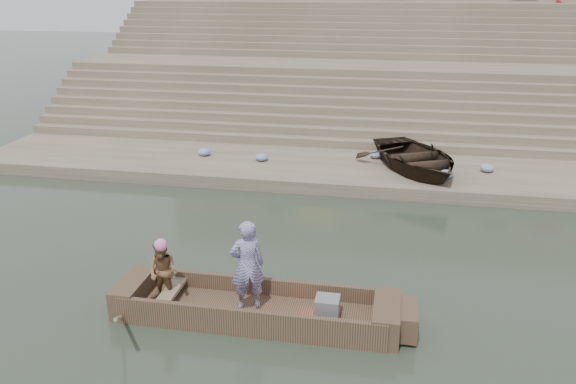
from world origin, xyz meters
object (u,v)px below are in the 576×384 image
(standing_man, at_px, (247,265))
(television, at_px, (327,307))
(main_rowboat, at_px, (255,313))
(beached_rowboat, at_px, (416,157))
(rowing_man, at_px, (163,272))

(standing_man, height_order, television, standing_man)
(main_rowboat, bearing_deg, beached_rowboat, 70.32)
(main_rowboat, height_order, beached_rowboat, beached_rowboat)
(main_rowboat, bearing_deg, standing_man, 169.64)
(rowing_man, bearing_deg, standing_man, 10.81)
(standing_man, distance_m, beached_rowboat, 9.58)
(standing_man, relative_size, television, 4.03)
(main_rowboat, xyz_separation_m, beached_rowboat, (3.22, 8.99, 0.74))
(television, bearing_deg, standing_man, 179.08)
(standing_man, bearing_deg, rowing_man, -21.59)
(main_rowboat, height_order, television, television)
(rowing_man, distance_m, television, 3.30)
(rowing_man, bearing_deg, beached_rowboat, 69.19)
(television, xyz_separation_m, beached_rowboat, (1.80, 8.99, 0.43))
(television, relative_size, beached_rowboat, 0.11)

